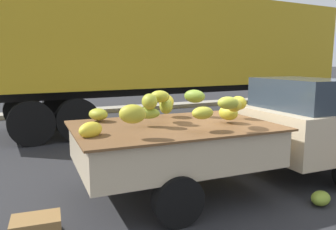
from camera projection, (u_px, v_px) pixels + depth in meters
The scene contains 6 objects.
ground at pixel (251, 180), 5.60m from camera, with size 220.00×220.00×0.00m, color #28282B.
curb_strip at pixel (109, 109), 13.32m from camera, with size 80.00×0.80×0.16m, color gray.
pickup_truck at pixel (281, 127), 5.60m from camera, with size 5.13×2.12×1.70m.
semi_trailer at pixel (176, 44), 10.70m from camera, with size 12.09×3.04×3.95m.
fallen_banana_bunch_near_tailgate at pixel (43, 225), 3.89m from camera, with size 0.35×0.26×0.18m, color gold.
fallen_banana_bunch_by_wheel at pixel (321, 198), 4.64m from camera, with size 0.36×0.24×0.19m, color olive.
Camera 1 is at (-3.59, -4.21, 1.99)m, focal length 35.46 mm.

